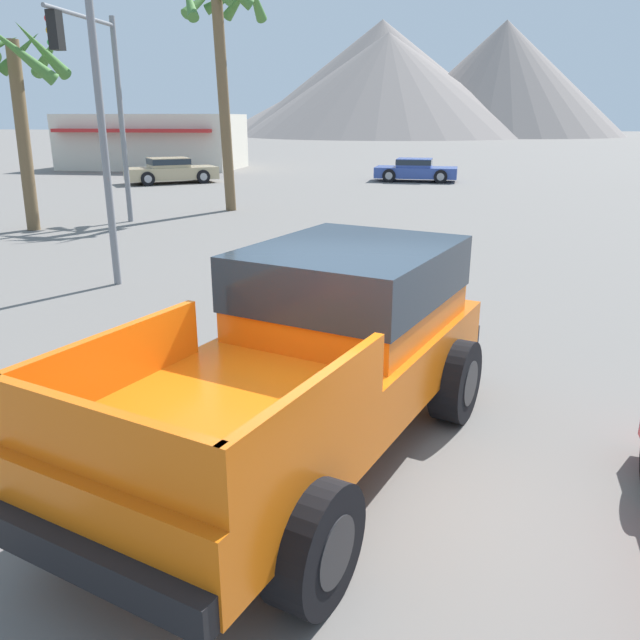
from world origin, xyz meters
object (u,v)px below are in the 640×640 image
at_px(parked_car_blue, 416,170).
at_px(street_lamp_post, 93,39).
at_px(traffic_light_main, 95,80).
at_px(palm_tree_leaning, 222,35).
at_px(orange_pickup_truck, 323,341).
at_px(palm_tree_tall, 15,75).
at_px(parked_car_tan, 171,170).

relative_size(parked_car_blue, street_lamp_post, 0.58).
xyz_separation_m(traffic_light_main, palm_tree_leaning, (2.41, 4.12, 1.57)).
xyz_separation_m(street_lamp_post, palm_tree_leaning, (-0.80, 10.17, 1.24)).
bearing_deg(street_lamp_post, parked_car_blue, 75.95).
height_order(parked_car_blue, traffic_light_main, traffic_light_main).
relative_size(orange_pickup_truck, palm_tree_leaning, 0.73).
relative_size(traffic_light_main, palm_tree_leaning, 0.78).
bearing_deg(palm_tree_tall, orange_pickup_truck, -47.34).
relative_size(parked_car_tan, traffic_light_main, 0.78).
relative_size(traffic_light_main, palm_tree_tall, 1.06).
height_order(orange_pickup_truck, palm_tree_tall, palm_tree_tall).
distance_m(parked_car_blue, traffic_light_main, 18.44).
xyz_separation_m(orange_pickup_truck, palm_tree_leaning, (-5.74, 15.74, 4.59)).
xyz_separation_m(parked_car_tan, traffic_light_main, (3.33, -13.03, 3.47)).
distance_m(orange_pickup_truck, street_lamp_post, 8.17).
bearing_deg(palm_tree_leaning, orange_pickup_truck, -69.96).
bearing_deg(traffic_light_main, parked_car_blue, 151.30).
distance_m(parked_car_blue, parked_car_tan, 12.36).
bearing_deg(palm_tree_leaning, street_lamp_post, -85.53).
bearing_deg(orange_pickup_truck, parked_car_tan, 134.81).
xyz_separation_m(parked_car_blue, traffic_light_main, (-8.69, -15.88, 3.51)).
height_order(orange_pickup_truck, parked_car_blue, orange_pickup_truck).
height_order(parked_car_blue, palm_tree_leaning, palm_tree_leaning).
bearing_deg(street_lamp_post, traffic_light_main, 117.91).
xyz_separation_m(orange_pickup_truck, parked_car_blue, (0.54, 27.50, -0.50)).
distance_m(parked_car_tan, traffic_light_main, 13.89).
xyz_separation_m(traffic_light_main, palm_tree_tall, (-1.99, -0.62, 0.13)).
bearing_deg(parked_car_tan, parked_car_blue, 68.13).
distance_m(orange_pickup_truck, parked_car_tan, 27.20).
distance_m(traffic_light_main, palm_tree_tall, 2.09).
relative_size(parked_car_tan, palm_tree_tall, 0.83).
height_order(street_lamp_post, palm_tree_tall, street_lamp_post).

